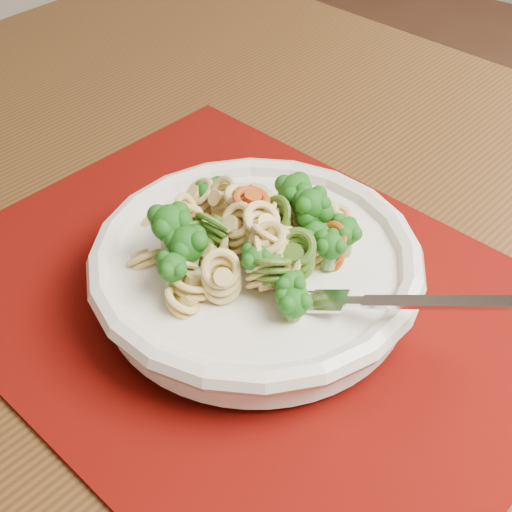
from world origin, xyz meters
The scene contains 5 objects.
dining_table centered at (-0.52, -0.55, 0.64)m, with size 1.48×1.08×0.75m.
placemat centered at (-0.61, -0.59, 0.75)m, with size 0.47×0.36×0.00m, color #5F0704.
pasta_bowl centered at (-0.61, -0.58, 0.78)m, with size 0.25×0.25×0.05m.
pasta_broccoli_heap centered at (-0.61, -0.58, 0.80)m, with size 0.21×0.21×0.06m, color tan, non-canonical shape.
fork centered at (-0.54, -0.60, 0.80)m, with size 0.19×0.02×0.01m, color silver, non-canonical shape.
Camera 1 is at (-0.39, -0.91, 1.14)m, focal length 50.00 mm.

